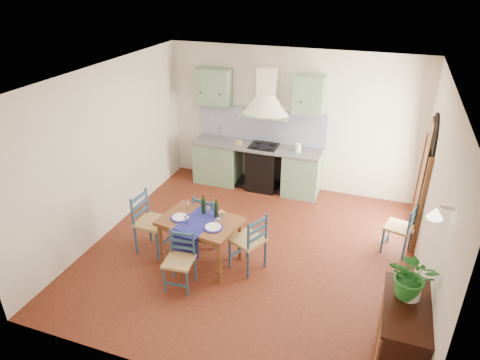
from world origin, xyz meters
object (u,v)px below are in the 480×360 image
chair_near (180,261)px  sideboard (401,336)px  potted_plant (413,276)px  dining_table (200,225)px

chair_near → sideboard: 2.97m
chair_near → potted_plant: (2.94, -0.31, 0.77)m
chair_near → potted_plant: size_ratio=1.56×
dining_table → chair_near: size_ratio=1.49×
dining_table → potted_plant: potted_plant is taller
dining_table → chair_near: dining_table is taller
sideboard → potted_plant: potted_plant is taller
chair_near → potted_plant: bearing=-6.1°
dining_table → chair_near: bearing=-93.5°
dining_table → potted_plant: 3.10m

